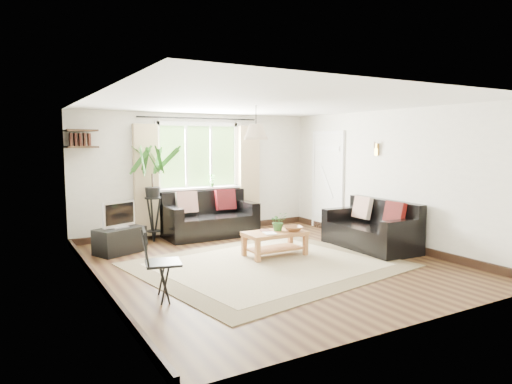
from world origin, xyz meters
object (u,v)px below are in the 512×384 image
coffee_table (275,244)px  tv_stand (120,240)px  sofa_back (210,215)px  palm_stand (153,194)px  sofa_right (370,226)px  folding_chair (163,264)px

coffee_table → tv_stand: (-2.11, 1.47, 0.01)m
sofa_back → coffee_table: sofa_back is taller
sofa_back → palm_stand: (-1.10, 0.09, 0.48)m
sofa_right → folding_chair: 4.00m
sofa_right → tv_stand: 4.25m
sofa_right → palm_stand: 3.94m
palm_stand → folding_chair: palm_stand is taller
palm_stand → tv_stand: bearing=-142.4°
sofa_back → tv_stand: sofa_back is taller
folding_chair → sofa_back: bearing=-20.1°
sofa_back → folding_chair: folding_chair is taller
sofa_right → coffee_table: 1.77m
tv_stand → palm_stand: 1.17m
coffee_table → palm_stand: (-1.36, 2.05, 0.69)m
folding_chair → coffee_table: bearing=-51.4°
sofa_right → palm_stand: (-3.09, 2.39, 0.50)m
folding_chair → palm_stand: bearing=-2.5°
tv_stand → coffee_table: bearing=-58.3°
coffee_table → palm_stand: size_ratio=0.55×
tv_stand → folding_chair: folding_chair is taller
sofa_back → sofa_right: bearing=-48.8°
sofa_right → coffee_table: sofa_right is taller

